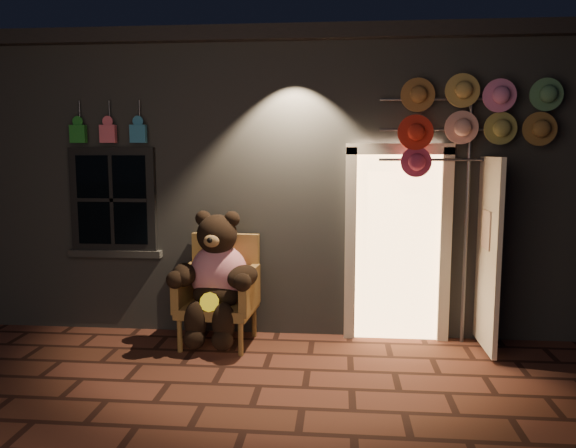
# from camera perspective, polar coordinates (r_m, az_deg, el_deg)

# --- Properties ---
(ground) EXTENTS (60.00, 60.00, 0.00)m
(ground) POSITION_cam_1_polar(r_m,az_deg,el_deg) (5.28, -2.95, -16.10)
(ground) COLOR brown
(ground) RESTS_ON ground
(shop_building) EXTENTS (7.30, 5.95, 3.51)m
(shop_building) POSITION_cam_1_polar(r_m,az_deg,el_deg) (8.82, 0.70, 4.99)
(shop_building) COLOR slate
(shop_building) RESTS_ON ground
(wicker_armchair) EXTENTS (0.86, 0.79, 1.18)m
(wicker_armchair) POSITION_cam_1_polar(r_m,az_deg,el_deg) (6.29, -6.89, -6.62)
(wicker_armchair) COLOR olive
(wicker_armchair) RESTS_ON ground
(teddy_bear) EXTENTS (1.02, 0.82, 1.41)m
(teddy_bear) POSITION_cam_1_polar(r_m,az_deg,el_deg) (6.10, -7.29, -5.36)
(teddy_bear) COLOR #C4143B
(teddy_bear) RESTS_ON ground
(hat_rack) EXTENTS (1.83, 0.22, 2.89)m
(hat_rack) POSITION_cam_1_polar(r_m,az_deg,el_deg) (6.23, 18.09, 9.90)
(hat_rack) COLOR #59595E
(hat_rack) RESTS_ON ground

